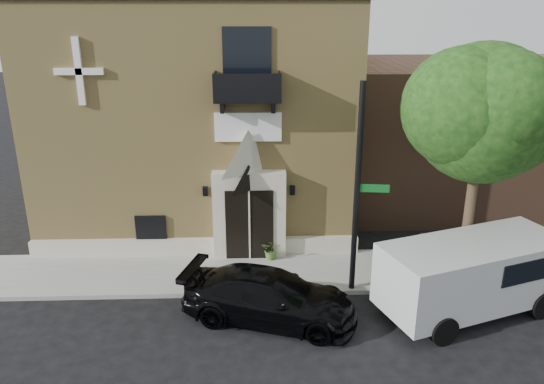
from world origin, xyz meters
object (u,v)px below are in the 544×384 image
Objects in this scene: street_sign at (358,190)px; dumpster at (464,259)px; black_sedan at (270,297)px; fire_hydrant at (460,269)px; pedestrian_near at (420,256)px; cargo_van at (478,273)px.

street_sign is 2.91× the size of dumpster.
street_sign is (2.74, 1.50, 2.76)m from black_sedan.
black_sedan reaches higher than fire_hydrant.
street_sign is at bearing -174.63° from fire_hydrant.
dumpster is at bearing 49.22° from fire_hydrant.
dumpster reaches higher than fire_hydrant.
dumpster is 1.36× the size of pedestrian_near.
fire_hydrant is 0.38× the size of dumpster.
pedestrian_near reaches higher than fire_hydrant.
dumpster is 1.54m from pedestrian_near.
black_sedan is 4.16m from street_sign.
pedestrian_near is at bearing 173.60° from fire_hydrant.
pedestrian_near is (-1.22, 1.73, -0.29)m from cargo_van.
black_sedan is 6.90m from dumpster.
black_sedan is 2.25× the size of dumpster.
dumpster is (0.18, 0.21, 0.24)m from fire_hydrant.
street_sign is at bearing -150.84° from dumpster.
street_sign is at bearing -44.51° from black_sedan.
cargo_van reaches higher than fire_hydrant.
street_sign is 3.96× the size of pedestrian_near.
cargo_van is 1.87m from dumpster.
pedestrian_near is at bearing -156.96° from dumpster.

